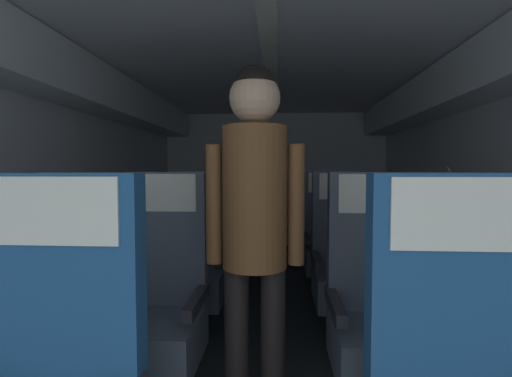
% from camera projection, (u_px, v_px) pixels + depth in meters
% --- Properties ---
extents(ground, '(3.76, 6.58, 0.02)m').
position_uv_depth(ground, '(269.00, 329.00, 2.76)').
color(ground, '#23282D').
extents(fuselage_shell, '(3.64, 6.23, 2.17)m').
position_uv_depth(fuselage_shell, '(270.00, 125.00, 2.95)').
color(fuselage_shell, silver).
rests_on(fuselage_shell, ground).
extents(seat_b_left_window, '(0.49, 0.49, 1.19)m').
position_uv_depth(seat_b_left_window, '(71.00, 305.00, 1.89)').
color(seat_b_left_window, '#38383D').
rests_on(seat_b_left_window, ground).
extents(seat_b_left_aisle, '(0.49, 0.49, 1.19)m').
position_uv_depth(seat_b_left_aisle, '(158.00, 307.00, 1.87)').
color(seat_b_left_aisle, '#38383D').
rests_on(seat_b_left_aisle, ground).
extents(seat_b_right_aisle, '(0.49, 0.49, 1.19)m').
position_uv_depth(seat_b_right_aisle, '(471.00, 315.00, 1.76)').
color(seat_b_right_aisle, '#38383D').
rests_on(seat_b_right_aisle, ground).
extents(seat_b_right_window, '(0.49, 0.49, 1.19)m').
position_uv_depth(seat_b_right_window, '(378.00, 313.00, 1.78)').
color(seat_b_right_window, '#38383D').
rests_on(seat_b_right_window, ground).
extents(seat_c_left_window, '(0.49, 0.49, 1.19)m').
position_uv_depth(seat_c_left_window, '(137.00, 263.00, 2.76)').
color(seat_c_left_window, '#38383D').
rests_on(seat_c_left_window, ground).
extents(seat_c_left_aisle, '(0.49, 0.49, 1.19)m').
position_uv_depth(seat_c_left_aisle, '(196.00, 264.00, 2.73)').
color(seat_c_left_aisle, '#38383D').
rests_on(seat_c_left_aisle, ground).
extents(seat_c_right_aisle, '(0.49, 0.49, 1.19)m').
position_uv_depth(seat_c_right_aisle, '(407.00, 267.00, 2.65)').
color(seat_c_right_aisle, '#38383D').
rests_on(seat_c_right_aisle, ground).
extents(seat_c_right_window, '(0.49, 0.49, 1.19)m').
position_uv_depth(seat_c_right_window, '(345.00, 266.00, 2.68)').
color(seat_c_right_window, '#38383D').
rests_on(seat_c_right_window, ground).
extents(seat_d_left_window, '(0.49, 0.49, 1.19)m').
position_uv_depth(seat_d_left_window, '(172.00, 241.00, 3.64)').
color(seat_d_left_window, '#38383D').
rests_on(seat_d_left_window, ground).
extents(seat_d_left_aisle, '(0.49, 0.49, 1.19)m').
position_uv_depth(seat_d_left_aisle, '(216.00, 241.00, 3.62)').
color(seat_d_left_aisle, '#38383D').
rests_on(seat_d_left_aisle, ground).
extents(seat_d_right_aisle, '(0.49, 0.49, 1.19)m').
position_uv_depth(seat_d_right_aisle, '(374.00, 243.00, 3.52)').
color(seat_d_right_aisle, '#38383D').
rests_on(seat_d_right_aisle, ground).
extents(seat_d_right_window, '(0.49, 0.49, 1.19)m').
position_uv_depth(seat_d_right_window, '(328.00, 242.00, 3.56)').
color(seat_d_right_window, '#38383D').
rests_on(seat_d_right_window, ground).
extents(flight_attendant, '(0.43, 0.28, 1.65)m').
position_uv_depth(flight_attendant, '(255.00, 212.00, 1.57)').
color(flight_attendant, black).
rests_on(flight_attendant, ground).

